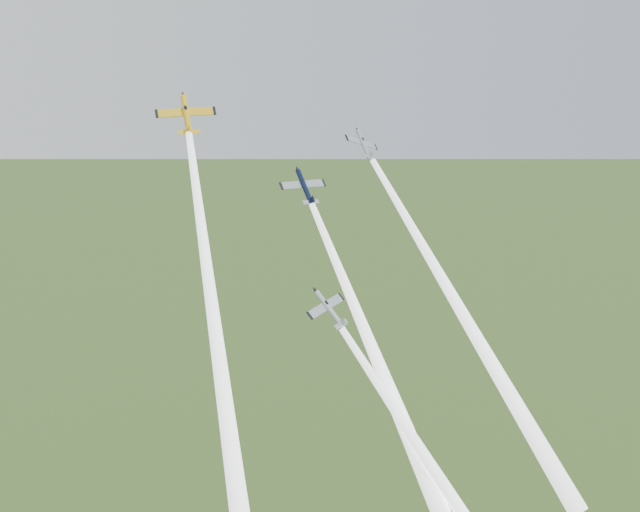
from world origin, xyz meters
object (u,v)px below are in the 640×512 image
Objects in this scene: plane_navy at (304,187)px; plane_silver_right at (363,144)px; plane_yellow at (186,115)px; plane_silver_low at (329,309)px.

plane_silver_right reaches higher than plane_navy.
plane_silver_right is at bearing 15.21° from plane_yellow.
plane_silver_right is 32.51m from plane_silver_low.
plane_yellow is 1.18× the size of plane_silver_right.
plane_navy is (17.29, -2.88, -11.09)m from plane_yellow.
plane_navy is at bearing 6.31° from plane_yellow.
plane_yellow is 30.20m from plane_silver_right.
plane_silver_right is (12.39, 2.59, 5.49)m from plane_navy.
plane_silver_right is 0.96× the size of plane_silver_low.
plane_yellow is at bearing 99.35° from plane_silver_low.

